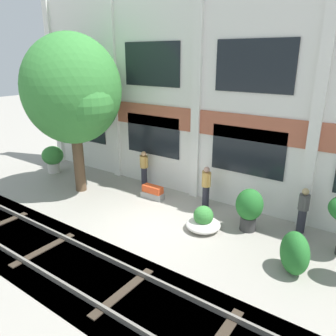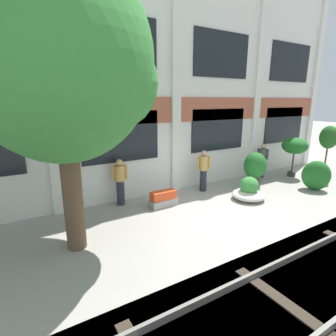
# 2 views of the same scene
# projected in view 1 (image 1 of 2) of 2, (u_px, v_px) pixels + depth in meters

# --- Properties ---
(ground_plane) EXTENTS (80.00, 80.00, 0.00)m
(ground_plane) POSITION_uv_depth(u_px,v_px,m) (151.00, 223.00, 11.33)
(ground_plane) COLOR #9E998E
(apartment_facade) EXTENTS (17.43, 0.64, 8.22)m
(apartment_facade) POSITION_uv_depth(u_px,v_px,m) (200.00, 94.00, 12.41)
(apartment_facade) COLOR silver
(apartment_facade) RESTS_ON ground
(rail_tracks) EXTENTS (25.07, 2.80, 0.43)m
(rail_tracks) POSITION_uv_depth(u_px,v_px,m) (79.00, 273.00, 8.93)
(rail_tracks) COLOR #423F3A
(rail_tracks) RESTS_ON ground
(broadleaf_tree) EXTENTS (4.02, 3.83, 6.35)m
(broadleaf_tree) POSITION_uv_depth(u_px,v_px,m) (72.00, 93.00, 12.75)
(broadleaf_tree) COLOR brown
(broadleaf_tree) RESTS_ON ground
(potted_plant_wide_bowl) EXTENTS (1.16, 1.16, 0.84)m
(potted_plant_wide_bowl) POSITION_uv_depth(u_px,v_px,m) (203.00, 221.00, 10.79)
(potted_plant_wide_bowl) COLOR beige
(potted_plant_wide_bowl) RESTS_ON ground
(potted_plant_ribbed_drum) EXTENTS (0.88, 0.88, 1.44)m
(potted_plant_ribbed_drum) POSITION_uv_depth(u_px,v_px,m) (249.00, 207.00, 10.60)
(potted_plant_ribbed_drum) COLOR #333333
(potted_plant_ribbed_drum) RESTS_ON ground
(potted_plant_glazed_jar) EXTENTS (1.02, 1.02, 1.32)m
(potted_plant_glazed_jar) POSITION_uv_depth(u_px,v_px,m) (53.00, 157.00, 16.00)
(potted_plant_glazed_jar) COLOR beige
(potted_plant_glazed_jar) RESTS_ON ground
(potted_plant_square_trough) EXTENTS (0.97, 0.43, 0.53)m
(potted_plant_square_trough) POSITION_uv_depth(u_px,v_px,m) (153.00, 192.00, 13.19)
(potted_plant_square_trough) COLOR gray
(potted_plant_square_trough) RESTS_ON ground
(resident_by_doorway) EXTENTS (0.34, 0.50, 1.54)m
(resident_by_doorway) POSITION_uv_depth(u_px,v_px,m) (303.00, 209.00, 10.47)
(resident_by_doorway) COLOR #282833
(resident_by_doorway) RESTS_ON ground
(resident_watching_tracks) EXTENTS (0.48, 0.34, 1.60)m
(resident_watching_tracks) POSITION_uv_depth(u_px,v_px,m) (206.00, 186.00, 12.27)
(resident_watching_tracks) COLOR #282833
(resident_watching_tracks) RESTS_ON ground
(resident_near_plants) EXTENTS (0.52, 0.34, 1.58)m
(resident_near_plants) POSITION_uv_depth(u_px,v_px,m) (144.00, 167.00, 14.31)
(resident_near_plants) COLOR #282833
(resident_near_plants) RESTS_ON ground
(topiary_hedge) EXTENTS (1.17, 1.25, 1.17)m
(topiary_hedge) POSITION_uv_depth(u_px,v_px,m) (295.00, 253.00, 8.56)
(topiary_hedge) COLOR #236B28
(topiary_hedge) RESTS_ON ground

